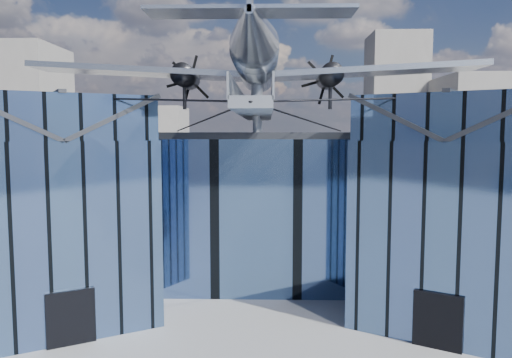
{
  "coord_description": "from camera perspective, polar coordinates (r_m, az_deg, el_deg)",
  "views": [
    {
      "loc": [
        0.69,
        -26.78,
        9.9
      ],
      "look_at": [
        0.0,
        2.0,
        7.2
      ],
      "focal_mm": 35.0,
      "sensor_mm": 36.0,
      "label": 1
    }
  ],
  "objects": [
    {
      "name": "ground_plane",
      "position": [
        28.56,
        -0.1,
        -14.92
      ],
      "size": [
        120.0,
        120.0,
        0.0
      ],
      "primitive_type": "plane",
      "color": "gray"
    },
    {
      "name": "museum",
      "position": [
        32.9,
        0.16,
        -2.26
      ],
      "size": [
        32.88,
        24.5,
        17.6
      ],
      "color": "#496695",
      "rests_on": "ground"
    },
    {
      "name": "bg_towers",
      "position": [
        77.27,
        1.94,
        5.44
      ],
      "size": [
        77.0,
        24.5,
        26.0
      ],
      "color": "gray",
      "rests_on": "ground"
    }
  ]
}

